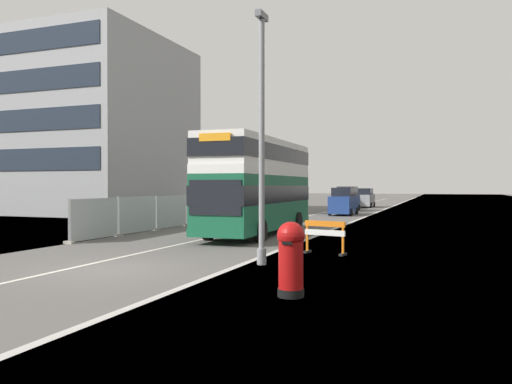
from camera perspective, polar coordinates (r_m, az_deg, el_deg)
The scene contains 11 objects.
ground at distance 15.39m, azimuth -14.52°, elevation -8.71°, with size 140.00×280.00×0.10m.
double_decker_bus at distance 25.44m, azimuth 0.31°, elevation 0.85°, with size 2.96×10.94×4.73m.
lamppost_foreground at distance 15.79m, azimuth 0.65°, elevation 5.17°, with size 0.29×0.70×7.85m.
red_pillar_postbox at distance 11.34m, azimuth 3.95°, elevation -7.16°, with size 0.62×0.62×1.67m.
roadworks_barrier at distance 18.38m, azimuth 7.76°, elevation -4.64°, with size 1.60×0.75×1.19m.
construction_site_fence at distance 32.66m, azimuth -6.50°, elevation -1.97°, with size 0.44×24.00×1.94m.
car_oncoming_near at distance 42.85m, azimuth 9.84°, elevation -1.13°, with size 1.93×4.34×2.29m.
car_receding_mid at distance 49.88m, azimuth 10.27°, elevation -0.84°, with size 2.04×3.85×2.36m.
car_receding_far at distance 58.35m, azimuth 12.16°, elevation -0.70°, with size 1.94×4.27×2.14m.
bare_tree_far_verge_near at distance 52.61m, azimuth -2.44°, elevation 0.91°, with size 2.62×2.72×5.04m.
backdrop_office_block at distance 51.47m, azimuth -20.95°, elevation 6.60°, with size 21.46×15.01×15.52m.
Camera 1 is at (9.43, -12.27, 2.48)m, focal length 35.46 mm.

